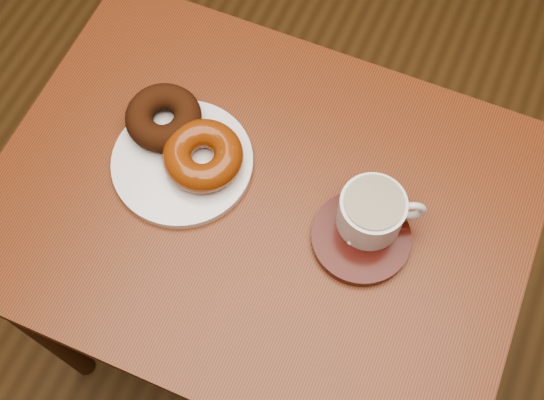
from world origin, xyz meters
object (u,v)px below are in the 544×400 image
at_px(donut_plate, 182,162).
at_px(saucer, 361,238).
at_px(coffee_cup, 373,212).
at_px(cafe_table, 261,231).

distance_m(donut_plate, saucer, 0.28).
distance_m(donut_plate, coffee_cup, 0.29).
bearing_deg(cafe_table, saucer, -0.06).
bearing_deg(saucer, donut_plate, 178.96).
bearing_deg(donut_plate, saucer, -1.04).
height_order(donut_plate, coffee_cup, coffee_cup).
bearing_deg(donut_plate, cafe_table, -3.65).
distance_m(cafe_table, saucer, 0.20).
bearing_deg(coffee_cup, saucer, -120.17).
xyz_separation_m(donut_plate, coffee_cup, (0.28, 0.02, 0.04)).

